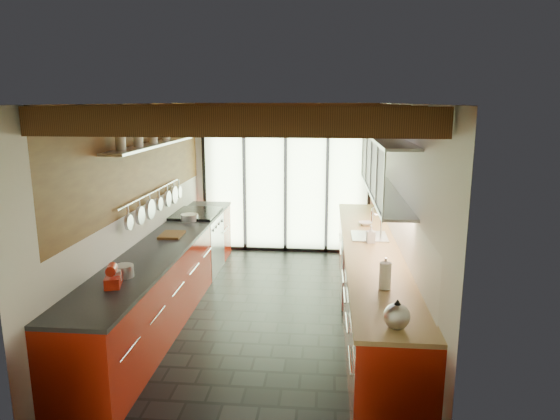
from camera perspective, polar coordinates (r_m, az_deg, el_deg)
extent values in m
plane|color=black|center=(6.48, -1.42, -11.61)|extent=(5.50, 5.50, 0.00)
plane|color=silver|center=(8.76, 0.66, 3.60)|extent=(3.20, 0.00, 3.20)
plane|color=silver|center=(3.47, -6.97, -10.23)|extent=(3.20, 0.00, 3.20)
plane|color=silver|center=(6.45, -15.73, -0.01)|extent=(0.00, 5.50, 5.50)
plane|color=silver|center=(6.09, 13.64, -0.62)|extent=(0.00, 5.50, 5.50)
plane|color=#472814|center=(5.92, -1.55, 12.05)|extent=(5.50, 5.50, 0.00)
cube|color=#593316|center=(3.70, -5.79, 10.00)|extent=(3.14, 0.14, 0.22)
cube|color=#593316|center=(4.59, -3.61, 10.47)|extent=(3.14, 0.14, 0.22)
cube|color=#593316|center=(5.48, -2.12, 10.78)|extent=(3.14, 0.14, 0.22)
cube|color=#593316|center=(6.37, -1.05, 10.99)|extent=(3.14, 0.14, 0.22)
cube|color=#593316|center=(7.26, -0.25, 11.16)|extent=(3.14, 0.14, 0.22)
cube|color=#593316|center=(8.16, 0.38, 11.28)|extent=(3.14, 0.14, 0.22)
cube|color=brown|center=(8.62, 0.65, 10.47)|extent=(3.14, 0.06, 0.50)
plane|color=brown|center=(6.52, -15.21, 6.16)|extent=(0.00, 4.90, 4.90)
plane|color=#C6EAAD|center=(8.78, 0.65, 2.13)|extent=(2.90, 0.00, 2.90)
cube|color=black|center=(9.00, -8.61, 2.24)|extent=(0.05, 0.04, 2.15)
cube|color=black|center=(8.77, 10.13, 1.92)|extent=(0.05, 0.04, 2.15)
cube|color=black|center=(8.74, 0.62, 2.08)|extent=(0.06, 0.05, 2.15)
cube|color=black|center=(8.61, 0.64, 9.14)|extent=(2.90, 0.05, 0.06)
cylinder|color=red|center=(8.58, 0.63, 10.46)|extent=(0.34, 0.04, 0.34)
cylinder|color=beige|center=(8.56, 0.62, 10.46)|extent=(0.28, 0.02, 0.28)
cube|color=#9F1B0A|center=(6.58, -12.63, -7.41)|extent=(0.65, 5.00, 0.88)
cube|color=black|center=(6.44, -12.82, -3.55)|extent=(0.68, 5.00, 0.04)
cube|color=silver|center=(7.90, -9.42, -3.93)|extent=(0.66, 0.90, 0.90)
cube|color=black|center=(7.78, -9.55, -0.46)|extent=(0.65, 0.90, 0.06)
cube|color=#9F1B0A|center=(6.30, 10.28, -8.21)|extent=(0.65, 5.00, 0.88)
cube|color=tan|center=(6.15, 10.44, -4.19)|extent=(0.68, 5.00, 0.04)
cube|color=white|center=(6.65, 7.14, -6.98)|extent=(0.02, 0.60, 0.84)
cube|color=silver|center=(6.53, 10.16, -2.99)|extent=(0.45, 0.52, 0.02)
cylinder|color=silver|center=(6.50, 11.49, -1.52)|extent=(0.02, 0.02, 0.34)
torus|color=silver|center=(6.46, 11.02, -0.05)|extent=(0.14, 0.02, 0.14)
plane|color=silver|center=(6.25, 10.41, 4.98)|extent=(0.00, 3.00, 3.00)
cube|color=#9EA0A5|center=(6.32, 11.83, 1.92)|extent=(0.34, 3.00, 0.03)
cube|color=#9EA0A5|center=(6.24, 12.10, 7.98)|extent=(0.34, 3.00, 0.03)
cylinder|color=silver|center=(6.68, -14.43, 1.95)|extent=(0.02, 2.20, 0.02)
cube|color=silver|center=(6.47, -14.26, 7.27)|extent=(0.28, 2.60, 0.03)
cylinder|color=silver|center=(5.88, -16.89, -1.37)|extent=(0.04, 0.18, 0.18)
cylinder|color=silver|center=(6.19, -15.68, -0.61)|extent=(0.04, 0.22, 0.22)
cylinder|color=silver|center=(6.51, -14.60, 0.07)|extent=(0.04, 0.26, 0.26)
cylinder|color=silver|center=(6.84, -13.61, 0.69)|extent=(0.04, 0.18, 0.18)
cylinder|color=silver|center=(7.16, -12.71, 1.25)|extent=(0.04, 0.22, 0.22)
cylinder|color=silver|center=(7.44, -12.01, 1.69)|extent=(0.04, 0.26, 0.26)
cylinder|color=silver|center=(7.68, -11.46, 2.04)|extent=(0.04, 0.18, 0.18)
cube|color=red|center=(4.99, -18.53, -7.70)|extent=(0.20, 0.27, 0.10)
cylinder|color=red|center=(4.94, -18.70, -6.45)|extent=(0.13, 0.18, 0.10)
cylinder|color=silver|center=(5.02, -18.36, -7.17)|extent=(0.15, 0.15, 0.10)
cylinder|color=silver|center=(5.21, -17.40, -6.68)|extent=(0.25, 0.25, 0.12)
cylinder|color=silver|center=(7.39, -10.32, -0.85)|extent=(0.31, 0.31, 0.10)
cube|color=brown|center=(6.61, -12.28, -2.79)|extent=(0.29, 0.39, 0.03)
sphere|color=silver|center=(4.01, 13.21, -11.62)|extent=(0.23, 0.23, 0.20)
cone|color=black|center=(3.96, 13.29, -10.14)|extent=(0.08, 0.08, 0.06)
cylinder|color=silver|center=(4.10, 13.01, -10.88)|extent=(0.03, 0.08, 0.04)
cylinder|color=white|center=(4.75, 11.92, -7.41)|extent=(0.11, 0.11, 0.25)
cylinder|color=silver|center=(4.70, 12.00, -5.66)|extent=(0.02, 0.02, 0.05)
imported|color=silver|center=(6.23, 10.35, -2.73)|extent=(0.11, 0.11, 0.22)
imported|color=silver|center=(7.12, 9.73, -1.54)|extent=(0.22, 0.22, 0.05)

